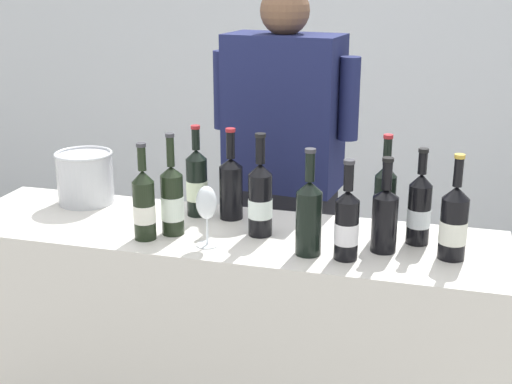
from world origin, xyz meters
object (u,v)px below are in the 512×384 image
wine_bottle_3 (385,200)px  wine_bottle_7 (347,224)px  wine_bottle_2 (309,215)px  wine_bottle_5 (144,204)px  wine_bottle_0 (172,200)px  wine_bottle_4 (231,186)px  wine_glass (207,205)px  person_server (283,205)px  wine_bottle_1 (260,199)px  wine_bottle_6 (197,183)px  wine_bottle_10 (454,223)px  wine_bottle_8 (385,217)px  wine_bottle_9 (419,209)px  ice_bucket (85,177)px

wine_bottle_3 → wine_bottle_7: wine_bottle_3 is taller
wine_bottle_2 → wine_bottle_5: 0.55m
wine_bottle_0 → wine_bottle_3: wine_bottle_3 is taller
wine_bottle_3 → wine_bottle_4: (-0.55, 0.06, -0.02)m
wine_glass → person_server: (0.08, 0.73, -0.23)m
wine_bottle_3 → wine_glass: (-0.54, -0.21, -0.00)m
wine_bottle_3 → wine_bottle_2: bearing=-138.3°
wine_bottle_1 → wine_bottle_2: 0.22m
wine_bottle_1 → wine_bottle_6: size_ratio=1.05×
wine_bottle_6 → wine_bottle_7: bearing=-23.8°
wine_bottle_4 → wine_bottle_7: size_ratio=1.04×
wine_bottle_10 → wine_bottle_8: bearing=179.6°
wine_bottle_10 → wine_glass: 0.77m
wine_bottle_4 → wine_bottle_9: (0.66, -0.07, -0.00)m
wine_bottle_1 → wine_bottle_4: size_ratio=1.06×
wine_bottle_5 → wine_bottle_9: wine_bottle_5 is taller
wine_bottle_1 → wine_glass: wine_bottle_1 is taller
wine_bottle_3 → wine_bottle_5: 0.79m
wine_bottle_2 → wine_bottle_3: (0.21, 0.19, 0.01)m
ice_bucket → wine_bottle_5: bearing=-37.5°
wine_glass → ice_bucket: wine_glass is taller
wine_bottle_7 → wine_bottle_9: 0.28m
wine_bottle_6 → wine_glass: (0.13, -0.27, 0.02)m
wine_bottle_9 → wine_glass: (-0.66, -0.21, 0.02)m
wine_bottle_1 → ice_bucket: bearing=168.3°
wine_bottle_10 → person_server: bearing=138.0°
wine_bottle_5 → ice_bucket: 0.47m
wine_bottle_1 → wine_bottle_9: bearing=7.6°
wine_bottle_0 → wine_bottle_1: 0.29m
wine_bottle_1 → wine_bottle_3: bearing=10.2°
wine_bottle_4 → wine_glass: 0.27m
wine_bottle_1 → ice_bucket: wine_bottle_1 is taller
wine_bottle_3 → wine_bottle_9: (0.11, -0.00, -0.02)m
wine_bottle_1 → wine_bottle_4: bearing=136.9°
wine_bottle_7 → wine_bottle_4: bearing=150.4°
wine_bottle_5 → wine_bottle_6: wine_bottle_6 is taller
person_server → wine_bottle_8: bearing=-52.3°
wine_bottle_0 → wine_bottle_7: wine_bottle_0 is taller
ice_bucket → wine_bottle_7: bearing=-14.8°
wine_bottle_0 → wine_bottle_3: size_ratio=0.98×
wine_bottle_0 → wine_bottle_4: bearing=54.8°
wine_bottle_3 → ice_bucket: (-1.14, 0.08, -0.04)m
wine_bottle_1 → wine_bottle_10: (0.63, -0.03, -0.01)m
wine_bottle_3 → wine_bottle_5: bearing=-164.7°
wine_bottle_3 → ice_bucket: size_ratio=1.63×
wine_bottle_5 → wine_bottle_8: 0.78m
wine_bottle_9 → wine_bottle_10: (0.11, -0.10, -0.00)m
person_server → wine_bottle_3: bearing=-47.9°
wine_bottle_5 → ice_bucket: wine_bottle_5 is taller
person_server → wine_bottle_5: bearing=-112.3°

